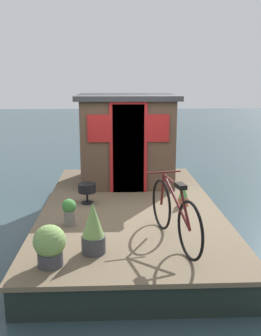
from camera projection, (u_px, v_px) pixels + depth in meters
ground_plane at (130, 228)px, 6.76m from camera, size 60.00×60.00×0.00m
houseboat_deck at (130, 216)px, 6.71m from camera, size 5.42×3.00×0.46m
houseboat_cabin at (127, 138)px, 8.00m from camera, size 1.90×2.04×1.85m
bicycle at (174, 213)px, 5.00m from camera, size 1.72×0.55×0.88m
potted_plant_fern at (183, 195)px, 6.53m from camera, size 0.18×0.18×0.40m
potted_plant_rosemary at (93, 229)px, 4.70m from camera, size 0.31×0.31×0.67m
potted_plant_geranium at (69, 211)px, 5.63m from camera, size 0.21×0.21×0.41m
potted_plant_ivy at (50, 245)px, 4.37m from camera, size 0.38×0.38×0.50m
charcoal_grill at (87, 189)px, 6.64m from camera, size 0.31×0.31×0.36m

